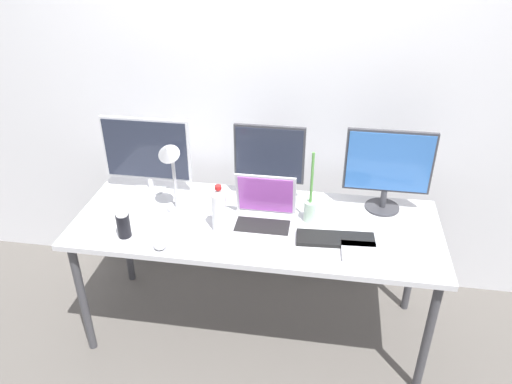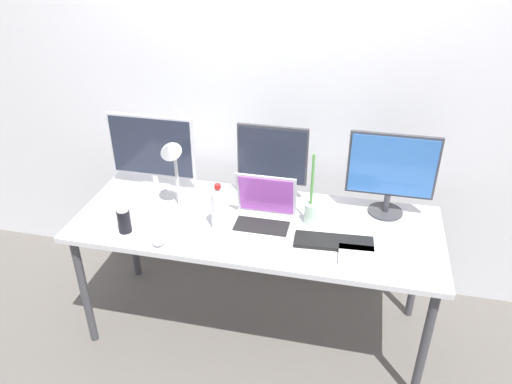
# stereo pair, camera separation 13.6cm
# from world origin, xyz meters

# --- Properties ---
(ground_plane) EXTENTS (16.00, 16.00, 0.00)m
(ground_plane) POSITION_xyz_m (0.00, 0.00, 0.00)
(ground_plane) COLOR #5B5651
(wall_back) EXTENTS (7.00, 0.08, 2.60)m
(wall_back) POSITION_xyz_m (0.00, 0.59, 1.30)
(wall_back) COLOR silver
(wall_back) RESTS_ON ground
(work_desk) EXTENTS (1.89, 0.72, 0.74)m
(work_desk) POSITION_xyz_m (0.00, 0.00, 0.68)
(work_desk) COLOR #424247
(work_desk) RESTS_ON ground
(monitor_left) EXTENTS (0.49, 0.17, 0.44)m
(monitor_left) POSITION_xyz_m (-0.65, 0.24, 0.97)
(monitor_left) COLOR silver
(monitor_left) RESTS_ON work_desk
(monitor_center) EXTENTS (0.38, 0.18, 0.43)m
(monitor_center) POSITION_xyz_m (0.03, 0.27, 0.97)
(monitor_center) COLOR #38383D
(monitor_center) RESTS_ON work_desk
(monitor_right) EXTENTS (0.45, 0.18, 0.45)m
(monitor_right) POSITION_xyz_m (0.65, 0.24, 0.99)
(monitor_right) COLOR #38383D
(monitor_right) RESTS_ON work_desk
(laptop_silver) EXTENTS (0.31, 0.25, 0.26)m
(laptop_silver) POSITION_xyz_m (0.04, -0.01, 0.80)
(laptop_silver) COLOR silver
(laptop_silver) RESTS_ON work_desk
(keyboard_main) EXTENTS (0.42, 0.17, 0.02)m
(keyboard_main) POSITION_xyz_m (0.65, -0.18, 0.75)
(keyboard_main) COLOR #B2B2B7
(keyboard_main) RESTS_ON work_desk
(keyboard_aux) EXTENTS (0.39, 0.15, 0.02)m
(keyboard_aux) POSITION_xyz_m (0.41, -0.10, 0.75)
(keyboard_aux) COLOR black
(keyboard_aux) RESTS_ON work_desk
(mouse_by_keyboard) EXTENTS (0.09, 0.11, 0.04)m
(mouse_by_keyboard) POSITION_xyz_m (-0.42, -0.28, 0.76)
(mouse_by_keyboard) COLOR silver
(mouse_by_keyboard) RESTS_ON work_desk
(water_bottle) EXTENTS (0.07, 0.07, 0.25)m
(water_bottle) POSITION_xyz_m (-0.17, -0.09, 0.86)
(water_bottle) COLOR silver
(water_bottle) RESTS_ON work_desk
(soda_can_near_keyboard) EXTENTS (0.07, 0.07, 0.13)m
(soda_can_near_keyboard) POSITION_xyz_m (-0.62, -0.22, 0.80)
(soda_can_near_keyboard) COLOR black
(soda_can_near_keyboard) RESTS_ON work_desk
(bamboo_vase) EXTENTS (0.06, 0.06, 0.39)m
(bamboo_vase) POSITION_xyz_m (0.27, 0.06, 0.82)
(bamboo_vase) COLOR #B2D1B7
(bamboo_vase) RESTS_ON work_desk
(desk_lamp) EXTENTS (0.11, 0.18, 0.43)m
(desk_lamp) POSITION_xyz_m (-0.44, 0.02, 1.03)
(desk_lamp) COLOR #B7B7BC
(desk_lamp) RESTS_ON work_desk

